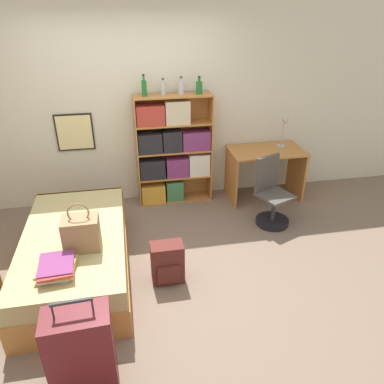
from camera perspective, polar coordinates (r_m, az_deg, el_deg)
ground_plane at (r=4.20m, az=-7.48°, el=-11.01°), size 14.00×14.00×0.00m
wall_back at (r=5.09m, az=-9.75°, el=12.34°), size 10.00×0.09×2.60m
bed at (r=4.11m, az=-17.17°, el=-8.85°), size 1.03×1.93×0.50m
handbag at (r=3.64m, az=-16.51°, el=-5.95°), size 0.33×0.25×0.48m
book_stack_on_bed at (r=3.46m, az=-19.92°, el=-10.82°), size 0.34×0.39×0.10m
suitcase at (r=3.03m, az=-16.53°, el=-22.19°), size 0.48×0.30×0.83m
bookcase at (r=5.11m, az=-3.20°, el=6.15°), size 1.02×0.28×1.50m
bottle_green at (r=4.84m, az=-7.31°, el=15.47°), size 0.06×0.06×0.27m
bottle_brown at (r=4.89m, az=-4.42°, el=15.45°), size 0.07×0.07×0.21m
bottle_clear at (r=4.92m, az=-1.65°, el=15.66°), size 0.08×0.08×0.22m
bottle_blue at (r=4.93m, az=1.10°, el=15.69°), size 0.08×0.08×0.22m
desk at (r=5.38m, az=11.08°, el=4.00°), size 1.02×0.60×0.73m
desk_lamp at (r=5.36m, az=14.05°, el=9.95°), size 0.18×0.13×0.48m
desk_chair at (r=4.86m, az=11.98°, el=-1.56°), size 0.50×0.50×0.88m
backpack at (r=3.86m, az=-3.76°, el=-10.74°), size 0.33×0.23×0.44m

